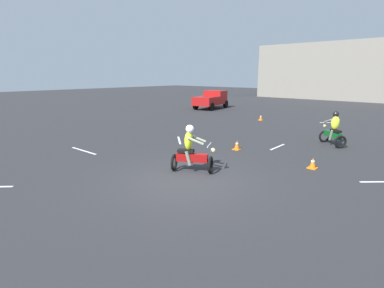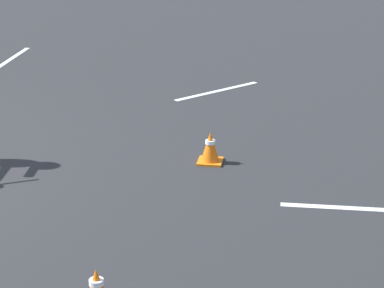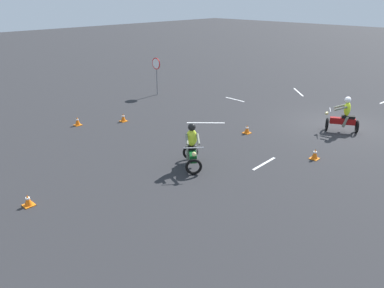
# 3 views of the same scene
# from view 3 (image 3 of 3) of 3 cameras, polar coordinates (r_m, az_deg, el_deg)

# --- Properties ---
(ground_plane) EXTENTS (120.00, 120.00, 0.00)m
(ground_plane) POSITION_cam_3_polar(r_m,az_deg,el_deg) (19.46, 21.48, 2.64)
(ground_plane) COLOR #28282B
(motorcycle_rider_foreground) EXTENTS (1.52, 1.20, 1.66)m
(motorcycle_rider_foreground) POSITION_cam_3_polar(r_m,az_deg,el_deg) (18.41, 22.16, 3.87)
(motorcycle_rider_foreground) COLOR black
(motorcycle_rider_foreground) RESTS_ON ground
(motorcycle_rider_background) EXTENTS (1.45, 1.36, 1.66)m
(motorcycle_rider_background) POSITION_cam_3_polar(r_m,az_deg,el_deg) (13.57, -0.01, -0.63)
(motorcycle_rider_background) COLOR black
(motorcycle_rider_background) RESTS_ON ground
(stop_sign) EXTENTS (0.70, 0.08, 2.30)m
(stop_sign) POSITION_cam_3_polar(r_m,az_deg,el_deg) (23.54, -5.45, 11.35)
(stop_sign) COLOR slate
(stop_sign) RESTS_ON ground
(traffic_cone_near_left) EXTENTS (0.32, 0.32, 0.43)m
(traffic_cone_near_left) POSITION_cam_3_polar(r_m,az_deg,el_deg) (18.90, -17.06, 3.34)
(traffic_cone_near_left) COLOR orange
(traffic_cone_near_left) RESTS_ON ground
(traffic_cone_near_right) EXTENTS (0.32, 0.32, 0.37)m
(traffic_cone_near_right) POSITION_cam_3_polar(r_m,az_deg,el_deg) (12.35, -23.71, -7.88)
(traffic_cone_near_right) COLOR orange
(traffic_cone_near_right) RESTS_ON ground
(traffic_cone_mid_left) EXTENTS (0.32, 0.32, 0.39)m
(traffic_cone_mid_left) POSITION_cam_3_polar(r_m,az_deg,el_deg) (17.22, 8.38, 2.23)
(traffic_cone_mid_left) COLOR orange
(traffic_cone_mid_left) RESTS_ON ground
(traffic_cone_far_right) EXTENTS (0.32, 0.32, 0.42)m
(traffic_cone_far_right) POSITION_cam_3_polar(r_m,az_deg,el_deg) (18.95, -10.43, 3.98)
(traffic_cone_far_right) COLOR orange
(traffic_cone_far_right) RESTS_ON ground
(traffic_cone_far_center) EXTENTS (0.32, 0.32, 0.42)m
(traffic_cone_far_center) POSITION_cam_3_polar(r_m,az_deg,el_deg) (15.13, 18.23, -1.47)
(traffic_cone_far_center) COLOR orange
(traffic_cone_far_center) RESTS_ON ground
(lane_stripe_e) EXTENTS (1.43, 0.14, 0.01)m
(lane_stripe_e) POSITION_cam_3_polar(r_m,az_deg,el_deg) (22.84, 6.55, 6.78)
(lane_stripe_e) COLOR silver
(lane_stripe_e) RESTS_ON ground
(lane_stripe_ne) EXTENTS (1.44, 1.35, 0.01)m
(lane_stripe_ne) POSITION_cam_3_polar(r_m,az_deg,el_deg) (18.51, 2.10, 3.26)
(lane_stripe_ne) COLOR silver
(lane_stripe_ne) RESTS_ON ground
(lane_stripe_n) EXTENTS (0.14, 1.48, 0.01)m
(lane_stripe_n) POSITION_cam_3_polar(r_m,az_deg,el_deg) (14.32, 10.94, -2.94)
(lane_stripe_n) COLOR silver
(lane_stripe_n) RESTS_ON ground
(lane_stripe_se) EXTENTS (1.58, 1.58, 0.01)m
(lane_stripe_se) POSITION_cam_3_polar(r_m,az_deg,el_deg) (25.38, 15.91, 7.62)
(lane_stripe_se) COLOR silver
(lane_stripe_se) RESTS_ON ground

